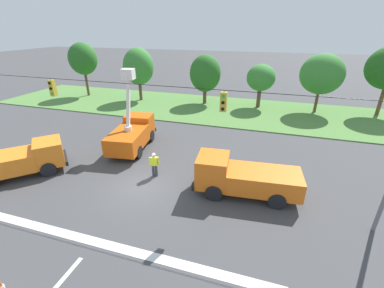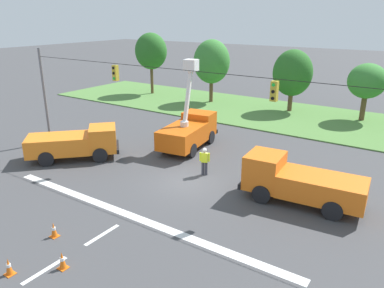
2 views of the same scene
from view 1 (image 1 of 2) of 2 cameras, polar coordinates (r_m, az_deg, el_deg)
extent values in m
plane|color=#424244|center=(17.06, -11.04, -9.33)|extent=(200.00, 200.00, 0.00)
cube|color=#517F3D|center=(32.49, 3.77, 7.91)|extent=(56.00, 12.00, 0.10)
cube|color=silver|center=(13.98, -20.72, -19.61)|extent=(17.60, 0.50, 0.01)
cube|color=silver|center=(13.03, -26.39, -24.93)|extent=(0.20, 2.00, 0.01)
cylinder|color=black|center=(14.49, -13.19, 12.88)|extent=(26.00, 0.03, 0.03)
cylinder|color=black|center=(17.83, -28.90, 12.50)|extent=(0.02, 0.02, 0.10)
cube|color=gold|center=(17.93, -28.55, 10.86)|extent=(0.32, 0.28, 0.96)
cylinder|color=black|center=(17.76, -29.12, 11.71)|extent=(0.16, 0.05, 0.16)
cylinder|color=black|center=(17.82, -28.90, 10.72)|extent=(0.16, 0.05, 0.16)
cylinder|color=green|center=(17.88, -28.69, 9.73)|extent=(0.16, 0.05, 0.16)
cylinder|color=black|center=(12.79, 7.15, 11.57)|extent=(0.02, 0.02, 0.10)
cube|color=gold|center=(12.92, 7.03, 9.28)|extent=(0.32, 0.28, 0.96)
cylinder|color=green|center=(12.68, 6.96, 10.49)|extent=(0.16, 0.05, 0.16)
cylinder|color=black|center=(12.76, 6.89, 9.10)|extent=(0.16, 0.05, 0.16)
cylinder|color=black|center=(12.85, 6.82, 7.72)|extent=(0.16, 0.05, 0.16)
cylinder|color=brown|center=(41.28, -22.30, 12.26)|extent=(0.36, 0.36, 3.55)
ellipsoid|color=#286623|center=(40.78, -23.11, 17.01)|extent=(4.02, 3.62, 4.36)
cylinder|color=brown|center=(36.63, -11.39, 11.65)|extent=(0.41, 0.41, 2.86)
ellipsoid|color=#387F33|center=(36.07, -11.82, 16.50)|extent=(4.02, 3.93, 4.77)
cylinder|color=brown|center=(34.32, 2.85, 10.73)|extent=(0.45, 0.45, 2.28)
ellipsoid|color=#286623|center=(33.75, 2.95, 15.38)|extent=(3.94, 3.72, 4.61)
cylinder|color=brown|center=(33.60, 14.58, 9.70)|extent=(0.47, 0.47, 2.31)
ellipsoid|color=#387F33|center=(33.06, 15.07, 14.06)|extent=(3.40, 3.71, 3.17)
cylinder|color=brown|center=(33.80, 25.85, 8.29)|extent=(0.34, 0.34, 2.51)
ellipsoid|color=#387F33|center=(33.16, 26.91, 13.68)|extent=(4.74, 4.40, 4.48)
cylinder|color=brown|center=(36.25, 36.35, 7.51)|extent=(0.41, 0.41, 3.24)
cube|color=#D6560F|center=(21.10, -14.08, 0.95)|extent=(2.93, 4.25, 1.36)
cube|color=#D6560F|center=(23.44, -11.58, 4.22)|extent=(2.52, 2.00, 1.82)
cube|color=#1E2838|center=(23.85, -11.17, 5.43)|extent=(2.03, 0.39, 0.82)
cube|color=black|center=(24.51, -10.71, 3.31)|extent=(2.39, 0.50, 0.30)
cylinder|color=black|center=(23.96, -14.05, 2.10)|extent=(0.42, 1.03, 1.00)
cylinder|color=black|center=(23.22, -9.02, 1.81)|extent=(0.42, 1.03, 1.00)
cylinder|color=black|center=(21.24, -17.34, -1.31)|extent=(0.42, 1.03, 1.00)
cylinder|color=black|center=(20.40, -11.76, -1.77)|extent=(0.42, 1.03, 1.00)
cylinder|color=silver|center=(21.02, -14.03, 3.40)|extent=(0.60, 0.60, 0.36)
cube|color=white|center=(20.95, -13.97, 8.54)|extent=(0.43, 1.37, 4.03)
cube|color=white|center=(20.98, -14.02, 14.83)|extent=(1.01, 0.92, 0.80)
cube|color=orange|center=(15.93, 15.60, -7.82)|extent=(4.46, 2.63, 1.19)
cube|color=orange|center=(15.78, 4.58, -5.77)|extent=(2.02, 2.32, 1.87)
cube|color=#1E2838|center=(15.69, 2.29, -4.50)|extent=(0.27, 1.92, 0.84)
cube|color=black|center=(16.32, 0.99, -7.79)|extent=(0.36, 2.27, 0.30)
cylinder|color=black|center=(15.39, 4.83, -10.79)|extent=(1.02, 0.37, 1.00)
cylinder|color=black|center=(17.12, 5.78, -6.82)|extent=(1.02, 0.37, 1.00)
cylinder|color=black|center=(15.48, 18.35, -11.93)|extent=(1.02, 0.37, 1.00)
cylinder|color=black|center=(17.20, 17.81, -7.85)|extent=(1.02, 0.37, 1.00)
cube|color=orange|center=(21.25, -36.88, -3.65)|extent=(4.53, 4.56, 1.19)
cube|color=orange|center=(20.78, -29.19, -1.53)|extent=(2.82, 2.81, 1.66)
cube|color=#1E2838|center=(20.64, -27.68, -0.47)|extent=(1.47, 1.44, 0.75)
cube|color=black|center=(21.02, -26.24, -2.68)|extent=(1.76, 1.73, 0.30)
cylinder|color=black|center=(22.10, -29.42, -2.51)|extent=(0.90, 0.91, 1.00)
cylinder|color=black|center=(20.18, -29.29, -4.97)|extent=(0.90, 0.91, 1.00)
cylinder|color=#383842|center=(17.82, -7.95, -5.86)|extent=(0.18, 0.18, 0.85)
cylinder|color=#383842|center=(17.83, -8.59, -5.88)|extent=(0.18, 0.18, 0.85)
cube|color=#D8EA26|center=(17.47, -8.41, -3.82)|extent=(0.46, 0.37, 0.60)
cube|color=silver|center=(17.47, -8.41, -3.82)|extent=(0.42, 0.23, 0.62)
cylinder|color=#D8EA26|center=(17.44, -7.53, -3.71)|extent=(0.11, 0.11, 0.55)
cylinder|color=#D8EA26|center=(17.48, -9.30, -3.77)|extent=(0.11, 0.11, 0.55)
sphere|color=tan|center=(17.27, -8.50, -2.57)|extent=(0.22, 0.22, 0.22)
sphere|color=white|center=(17.24, -8.51, -2.39)|extent=(0.26, 0.26, 0.26)
cone|color=orange|center=(13.32, -36.53, -24.23)|extent=(0.27, 0.27, 0.69)
cylinder|color=white|center=(13.30, -36.58, -24.12)|extent=(0.17, 0.17, 0.12)
camera|label=2|loc=(6.25, 150.34, -21.59)|focal=35.00mm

